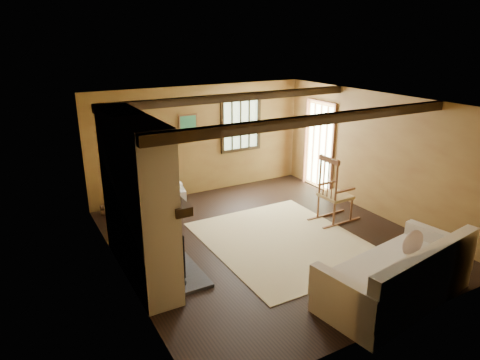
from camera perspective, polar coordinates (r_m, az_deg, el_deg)
ground at (r=7.62m, az=3.65°, el=-7.87°), size 5.50×5.50×0.00m
room_envelope at (r=7.36m, az=4.27°, el=4.75°), size 5.02×5.52×2.44m
fireplace at (r=6.32m, az=-13.37°, el=-3.22°), size 1.02×2.30×2.40m
rug at (r=7.57m, az=5.76°, el=-8.09°), size 2.50×3.00×0.01m
rocking_chair at (r=8.32m, az=12.40°, el=-1.82°), size 0.96×0.55×1.30m
sofa at (r=6.24m, az=20.43°, el=-12.24°), size 2.40×1.32×0.92m
firewood_pile at (r=8.99m, az=-16.21°, el=-3.56°), size 0.60×0.11×0.22m
laundry_basket at (r=9.18m, az=-8.88°, el=-2.24°), size 0.57×0.47×0.30m
basket_pillow at (r=9.09m, az=-8.96°, el=-0.72°), size 0.52×0.47×0.22m
armchair at (r=8.47m, az=-13.03°, el=-3.04°), size 0.94×0.93×0.66m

